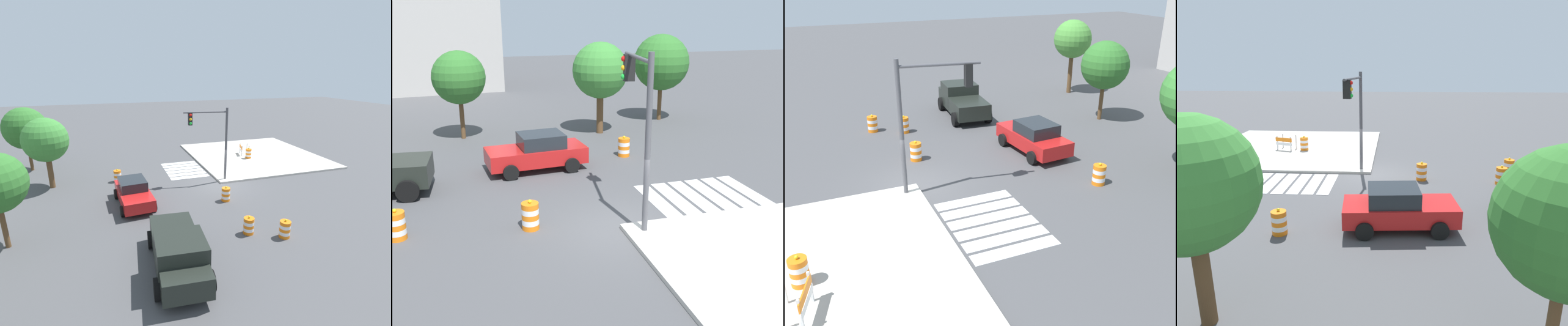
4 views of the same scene
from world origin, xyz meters
TOP-DOWN VIEW (x-y plane):
  - ground_plane at (0.00, 0.00)m, footprint 120.00×120.00m
  - sidewalk_corner at (6.00, -6.00)m, footprint 12.00×12.00m
  - crosswalk_stripes at (4.00, 1.80)m, footprint 4.35×3.20m
  - sports_car at (-1.48, 6.62)m, footprint 4.44×2.42m
  - pickup_truck at (-8.70, 5.51)m, footprint 5.30×2.69m
  - traffic_barrel_near_corner at (2.90, 7.40)m, footprint 0.56×0.56m
  - traffic_barrel_crosswalk_end at (-7.75, -0.37)m, footprint 0.56×0.56m
  - traffic_barrel_median_near at (-2.79, 0.79)m, footprint 0.56×0.56m
  - traffic_barrel_median_far at (-6.87, 1.24)m, footprint 0.56×0.56m
  - traffic_barrel_on_sidewalk at (5.06, -4.93)m, footprint 0.56×0.56m
  - construction_barricade at (6.44, -4.97)m, footprint 1.40×1.09m
  - traffic_light_pole at (0.75, 0.53)m, footprint 0.68×3.27m
  - street_tree_streetside_mid at (3.16, 12.04)m, footprint 3.11×3.11m
  - street_tree_corner_lot at (7.89, 14.28)m, footprint 3.46×3.46m

SIDE VIEW (x-z plane):
  - ground_plane at x=0.00m, z-range 0.00..0.00m
  - crosswalk_stripes at x=4.00m, z-range 0.00..0.02m
  - sidewalk_corner at x=6.00m, z-range 0.00..0.15m
  - traffic_barrel_near_corner at x=2.90m, z-range -0.06..0.96m
  - traffic_barrel_crosswalk_end at x=-7.75m, z-range -0.06..0.96m
  - traffic_barrel_median_near at x=-2.79m, z-range -0.06..0.96m
  - traffic_barrel_median_far at x=-6.87m, z-range -0.06..0.96m
  - traffic_barrel_on_sidewalk at x=5.06m, z-range 0.09..1.11m
  - construction_barricade at x=6.44m, z-range 0.22..1.22m
  - sports_car at x=-1.48m, z-range 0.00..1.63m
  - pickup_truck at x=-8.70m, z-range 0.01..1.93m
  - street_tree_streetside_mid at x=3.16m, z-range 0.98..6.11m
  - street_tree_corner_lot at x=7.89m, z-range 0.95..6.32m
  - traffic_light_pole at x=0.75m, z-range 1.16..6.66m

